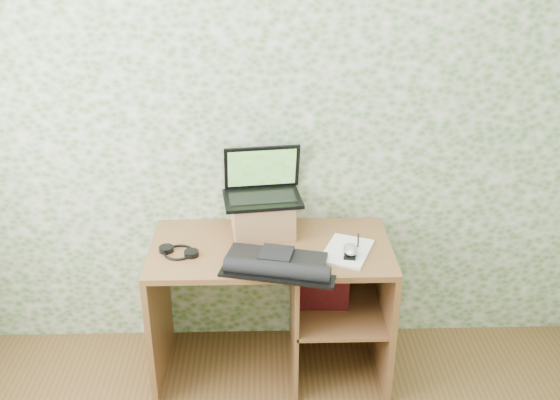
{
  "coord_description": "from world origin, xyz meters",
  "views": [
    {
      "loc": [
        -0.03,
        -1.26,
        2.28
      ],
      "look_at": [
        0.04,
        1.39,
        1.03
      ],
      "focal_mm": 40.0,
      "sensor_mm": 36.0,
      "label": 1
    }
  ],
  "objects_px": {
    "desk": "(286,288)",
    "keyboard": "(277,264)",
    "riser": "(263,217)",
    "laptop": "(262,186)",
    "notepad": "(347,251)"
  },
  "relations": [
    {
      "from": "desk",
      "to": "keyboard",
      "type": "height_order",
      "value": "keyboard"
    },
    {
      "from": "desk",
      "to": "keyboard",
      "type": "xyz_separation_m",
      "value": [
        -0.05,
        -0.24,
        0.29
      ]
    },
    {
      "from": "riser",
      "to": "laptop",
      "type": "bearing_deg",
      "value": 90.0
    },
    {
      "from": "keyboard",
      "to": "laptop",
      "type": "bearing_deg",
      "value": 112.51
    },
    {
      "from": "riser",
      "to": "laptop",
      "type": "xyz_separation_m",
      "value": [
        0.0,
        0.04,
        0.15
      ]
    },
    {
      "from": "notepad",
      "to": "laptop",
      "type": "bearing_deg",
      "value": 170.2
    },
    {
      "from": "notepad",
      "to": "riser",
      "type": "bearing_deg",
      "value": 174.55
    },
    {
      "from": "keyboard",
      "to": "notepad",
      "type": "height_order",
      "value": "keyboard"
    },
    {
      "from": "keyboard",
      "to": "notepad",
      "type": "bearing_deg",
      "value": 35.9
    },
    {
      "from": "riser",
      "to": "desk",
      "type": "bearing_deg",
      "value": -44.47
    },
    {
      "from": "riser",
      "to": "laptop",
      "type": "distance_m",
      "value": 0.16
    },
    {
      "from": "riser",
      "to": "notepad",
      "type": "relative_size",
      "value": 1.04
    },
    {
      "from": "laptop",
      "to": "riser",
      "type": "bearing_deg",
      "value": -97.38
    },
    {
      "from": "laptop",
      "to": "keyboard",
      "type": "xyz_separation_m",
      "value": [
        0.06,
        -0.4,
        -0.22
      ]
    },
    {
      "from": "laptop",
      "to": "keyboard",
      "type": "bearing_deg",
      "value": -88.32
    }
  ]
}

